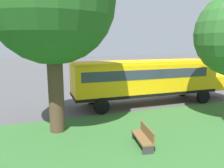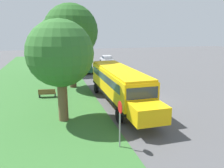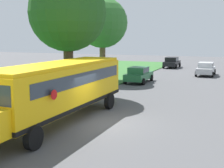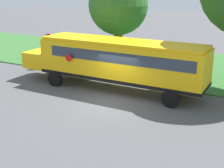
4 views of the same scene
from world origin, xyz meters
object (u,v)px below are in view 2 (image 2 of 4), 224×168
at_px(car_black_furthest, 74,56).
at_px(oak_tree_roadside_mid, 72,31).
at_px(car_silver_middle, 107,59).
at_px(oak_tree_beside_bus, 59,53).
at_px(park_bench, 47,93).
at_px(car_green_nearest, 85,67).
at_px(school_bus, 119,83).
at_px(stop_sign, 120,119).
at_px(oak_tree_far_end, 57,33).

distance_m(car_black_furthest, oak_tree_roadside_mid, 25.88).
bearing_deg(car_silver_middle, oak_tree_beside_bus, -111.01).
bearing_deg(park_bench, car_black_furthest, 78.65).
bearing_deg(car_green_nearest, oak_tree_roadside_mid, -107.31).
distance_m(school_bus, oak_tree_beside_bus, 6.39).
distance_m(stop_sign, park_bench, 11.48).
relative_size(car_green_nearest, car_black_furthest, 1.00).
bearing_deg(school_bus, oak_tree_roadside_mid, 115.79).
relative_size(oak_tree_beside_bus, park_bench, 4.33).
bearing_deg(oak_tree_far_end, stop_sign, -84.50).
xyz_separation_m(oak_tree_beside_bus, stop_sign, (2.79, -4.70, -3.17)).
xyz_separation_m(oak_tree_beside_bus, park_bench, (-1.11, 6.02, -4.43)).
height_order(car_silver_middle, oak_tree_far_end, oak_tree_far_end).
bearing_deg(car_black_furthest, car_green_nearest, -90.00).
relative_size(car_black_furthest, park_bench, 2.66).
distance_m(car_green_nearest, car_silver_middle, 10.06).
relative_size(car_silver_middle, car_black_furthest, 1.00).
distance_m(car_green_nearest, car_black_furthest, 16.23).
bearing_deg(car_black_furthest, park_bench, -101.35).
bearing_deg(oak_tree_beside_bus, park_bench, 100.42).
distance_m(car_black_furthest, stop_sign, 39.15).
distance_m(car_green_nearest, oak_tree_far_end, 6.49).
relative_size(car_silver_middle, oak_tree_far_end, 0.52).
bearing_deg(car_silver_middle, school_bus, -102.04).
height_order(school_bus, oak_tree_beside_bus, oak_tree_beside_bus).
bearing_deg(school_bus, car_silver_middle, 77.96).
bearing_deg(car_green_nearest, park_bench, -115.13).
bearing_deg(oak_tree_far_end, car_green_nearest, 0.02).
height_order(oak_tree_beside_bus, oak_tree_far_end, oak_tree_far_end).
xyz_separation_m(car_green_nearest, oak_tree_far_end, (-4.00, -0.00, 5.11)).
height_order(car_green_nearest, stop_sign, stop_sign).
height_order(car_silver_middle, stop_sign, stop_sign).
distance_m(school_bus, stop_sign, 7.56).
height_order(car_green_nearest, car_black_furthest, same).
distance_m(car_silver_middle, oak_tree_roadside_mid, 19.96).
bearing_deg(car_silver_middle, oak_tree_roadside_mid, -115.87).
relative_size(oak_tree_beside_bus, oak_tree_far_end, 0.84).
height_order(school_bus, car_black_furthest, school_bus).
bearing_deg(school_bus, oak_tree_beside_bus, -153.70).
height_order(car_silver_middle, park_bench, car_silver_middle).
xyz_separation_m(car_black_furthest, oak_tree_roadside_mid, (-2.78, -25.15, 5.45)).
bearing_deg(car_silver_middle, park_bench, -118.85).
xyz_separation_m(car_silver_middle, oak_tree_beside_bus, (-10.19, -26.52, 4.03)).
xyz_separation_m(school_bus, car_green_nearest, (-0.48, 15.66, -1.05)).
xyz_separation_m(car_silver_middle, stop_sign, (-7.40, -31.22, 0.86)).
bearing_deg(car_green_nearest, oak_tree_beside_bus, -104.17).
xyz_separation_m(car_green_nearest, park_bench, (-5.70, -12.14, -0.40)).
xyz_separation_m(school_bus, oak_tree_roadside_mid, (-3.26, 6.74, 4.41)).
bearing_deg(oak_tree_far_end, school_bus, -74.04).
bearing_deg(oak_tree_beside_bus, oak_tree_roadside_mid, 78.94).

